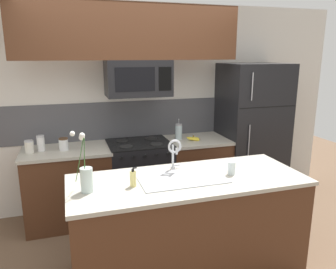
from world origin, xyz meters
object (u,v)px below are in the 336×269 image
microwave (138,78)px  storage_jar_medium (41,143)px  drinking_glass (232,168)px  storage_jar_tall (29,147)px  french_press (179,132)px  stove_range (140,178)px  banana_bunch (193,139)px  dish_soap_bottle (133,179)px  flower_vase (86,177)px  storage_jar_short (64,144)px  sink_faucet (174,150)px  refrigerator (250,133)px

microwave → storage_jar_medium: bearing=177.8°
storage_jar_medium → drinking_glass: (1.70, -1.31, -0.03)m
storage_jar_tall → drinking_glass: (1.82, -1.27, -0.01)m
microwave → french_press: microwave is taller
stove_range → microwave: size_ratio=1.25×
microwave → banana_bunch: (0.69, -0.04, -0.77)m
dish_soap_bottle → flower_vase: bearing=179.4°
storage_jar_medium → flower_vase: bearing=-72.4°
stove_range → storage_jar_medium: 1.25m
banana_bunch → stove_range: bearing=175.0°
storage_jar_short → dish_soap_bottle: size_ratio=0.86×
sink_faucet → flower_vase: (-0.82, -0.25, -0.08)m
stove_range → storage_jar_tall: size_ratio=6.57×
banana_bunch → french_press: french_press is taller
sink_faucet → dish_soap_bottle: sink_faucet is taller
refrigerator → banana_bunch: size_ratio=9.76×
storage_jar_tall → storage_jar_short: bearing=-0.8°
banana_bunch → drinking_glass: (-0.11, -1.22, 0.04)m
microwave → sink_faucet: microwave is taller
banana_bunch → french_press: size_ratio=0.71×
storage_jar_short → banana_bunch: bearing=-1.4°
storage_jar_short → banana_bunch: size_ratio=0.75×
stove_range → dish_soap_bottle: 1.43m
stove_range → microwave: (0.00, -0.02, 1.24)m
french_press → sink_faucet: sink_faucet is taller
microwave → sink_faucet: bearing=-83.7°
storage_jar_tall → dish_soap_bottle: (0.91, -1.27, -0.00)m
stove_range → sink_faucet: size_ratio=3.04×
banana_bunch → sink_faucet: bearing=-120.8°
storage_jar_short → dish_soap_bottle: (0.55, -1.27, -0.00)m
stove_range → storage_jar_tall: 1.35m
stove_range → flower_vase: bearing=-118.8°
dish_soap_bottle → flower_vase: size_ratio=0.34×
microwave → storage_jar_short: (-0.88, -0.00, -0.72)m
banana_bunch → storage_jar_tall: bearing=178.7°
drinking_glass → storage_jar_tall: bearing=145.2°
storage_jar_short → sink_faucet: bearing=-45.5°
sink_faucet → flower_vase: bearing=-162.8°
refrigerator → storage_jar_medium: 2.69m
refrigerator → storage_jar_tall: (-2.80, -0.04, 0.05)m
microwave → stove_range: bearing=90.2°
sink_faucet → storage_jar_medium: bearing=139.5°
microwave → refrigerator: microwave is taller
stove_range → banana_bunch: 0.84m
microwave → banana_bunch: microwave is taller
storage_jar_tall → drinking_glass: size_ratio=1.18×
storage_jar_short → sink_faucet: size_ratio=0.46×
refrigerator → dish_soap_bottle: bearing=-145.3°
sink_faucet → dish_soap_bottle: bearing=-149.9°
sink_faucet → flower_vase: size_ratio=0.62×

